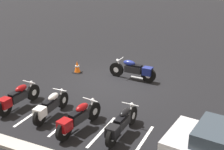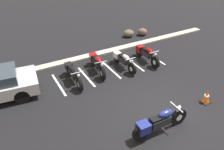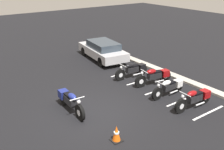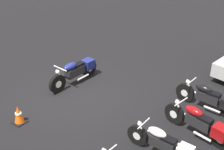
{
  "view_description": "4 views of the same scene",
  "coord_description": "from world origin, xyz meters",
  "px_view_note": "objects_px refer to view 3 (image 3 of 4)",
  "views": [
    {
      "loc": [
        -5.61,
        12.3,
        5.74
      ],
      "look_at": [
        -0.59,
        1.63,
        1.05
      ],
      "focal_mm": 50.0,
      "sensor_mm": 36.0,
      "label": 1
    },
    {
      "loc": [
        -4.95,
        -4.81,
        6.05
      ],
      "look_at": [
        -0.96,
        2.18,
        1.03
      ],
      "focal_mm": 35.0,
      "sensor_mm": 36.0,
      "label": 2
    },
    {
      "loc": [
        8.69,
        -5.14,
        5.8
      ],
      "look_at": [
        -1.19,
        1.96,
        0.92
      ],
      "focal_mm": 42.0,
      "sensor_mm": 36.0,
      "label": 3
    },
    {
      "loc": [
        6.73,
        6.92,
        6.1
      ],
      "look_at": [
        -0.99,
        0.84,
        0.71
      ],
      "focal_mm": 50.0,
      "sensor_mm": 36.0,
      "label": 4
    }
  ],
  "objects_px": {
    "motorcycle_navy_featured": "(70,101)",
    "parked_bike_1": "(155,76)",
    "parked_bike_2": "(170,87)",
    "car_silver": "(103,50)",
    "parked_bike_3": "(195,98)",
    "traffic_cone": "(116,134)",
    "parked_bike_0": "(133,70)"
  },
  "relations": [
    {
      "from": "motorcycle_navy_featured",
      "to": "parked_bike_2",
      "type": "bearing_deg",
      "value": 74.52
    },
    {
      "from": "parked_bike_2",
      "to": "parked_bike_3",
      "type": "height_order",
      "value": "parked_bike_3"
    },
    {
      "from": "parked_bike_3",
      "to": "car_silver",
      "type": "bearing_deg",
      "value": -90.55
    },
    {
      "from": "motorcycle_navy_featured",
      "to": "parked_bike_1",
      "type": "distance_m",
      "value": 5.11
    },
    {
      "from": "parked_bike_1",
      "to": "traffic_cone",
      "type": "bearing_deg",
      "value": 39.69
    },
    {
      "from": "parked_bike_2",
      "to": "car_silver",
      "type": "relative_size",
      "value": 0.48
    },
    {
      "from": "parked_bike_3",
      "to": "traffic_cone",
      "type": "distance_m",
      "value": 4.37
    },
    {
      "from": "motorcycle_navy_featured",
      "to": "traffic_cone",
      "type": "bearing_deg",
      "value": 8.55
    },
    {
      "from": "parked_bike_0",
      "to": "parked_bike_3",
      "type": "bearing_deg",
      "value": 91.31
    },
    {
      "from": "parked_bike_2",
      "to": "parked_bike_1",
      "type": "bearing_deg",
      "value": -106.19
    },
    {
      "from": "motorcycle_navy_featured",
      "to": "car_silver",
      "type": "distance_m",
      "value": 7.33
    },
    {
      "from": "parked_bike_3",
      "to": "traffic_cone",
      "type": "relative_size",
      "value": 3.63
    },
    {
      "from": "parked_bike_0",
      "to": "parked_bike_3",
      "type": "distance_m",
      "value": 4.43
    },
    {
      "from": "motorcycle_navy_featured",
      "to": "traffic_cone",
      "type": "relative_size",
      "value": 3.83
    },
    {
      "from": "car_silver",
      "to": "parked_bike_1",
      "type": "bearing_deg",
      "value": -174.21
    },
    {
      "from": "parked_bike_2",
      "to": "car_silver",
      "type": "bearing_deg",
      "value": -94.93
    },
    {
      "from": "traffic_cone",
      "to": "parked_bike_3",
      "type": "bearing_deg",
      "value": 89.18
    },
    {
      "from": "parked_bike_0",
      "to": "parked_bike_1",
      "type": "bearing_deg",
      "value": 104.99
    },
    {
      "from": "parked_bike_0",
      "to": "traffic_cone",
      "type": "xyz_separation_m",
      "value": [
        4.36,
        -4.43,
        -0.18
      ]
    },
    {
      "from": "motorcycle_navy_featured",
      "to": "car_silver",
      "type": "relative_size",
      "value": 0.53
    },
    {
      "from": "parked_bike_1",
      "to": "parked_bike_2",
      "type": "distance_m",
      "value": 1.46
    },
    {
      "from": "motorcycle_navy_featured",
      "to": "parked_bike_3",
      "type": "bearing_deg",
      "value": 59.19
    },
    {
      "from": "car_silver",
      "to": "traffic_cone",
      "type": "distance_m",
      "value": 9.48
    },
    {
      "from": "parked_bike_3",
      "to": "traffic_cone",
      "type": "xyz_separation_m",
      "value": [
        -0.06,
        -4.37,
        -0.18
      ]
    },
    {
      "from": "parked_bike_0",
      "to": "parked_bike_1",
      "type": "xyz_separation_m",
      "value": [
        1.47,
        0.33,
        0.01
      ]
    },
    {
      "from": "parked_bike_3",
      "to": "motorcycle_navy_featured",
      "type": "bearing_deg",
      "value": -29.93
    },
    {
      "from": "motorcycle_navy_featured",
      "to": "parked_bike_3",
      "type": "distance_m",
      "value": 5.6
    },
    {
      "from": "parked_bike_2",
      "to": "traffic_cone",
      "type": "height_order",
      "value": "parked_bike_2"
    },
    {
      "from": "parked_bike_2",
      "to": "car_silver",
      "type": "distance_m",
      "value": 6.67
    },
    {
      "from": "car_silver",
      "to": "parked_bike_0",
      "type": "bearing_deg",
      "value": -179.63
    },
    {
      "from": "parked_bike_2",
      "to": "parked_bike_3",
      "type": "relative_size",
      "value": 0.95
    },
    {
      "from": "parked_bike_1",
      "to": "parked_bike_3",
      "type": "xyz_separation_m",
      "value": [
        2.96,
        -0.4,
        -0.01
      ]
    }
  ]
}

